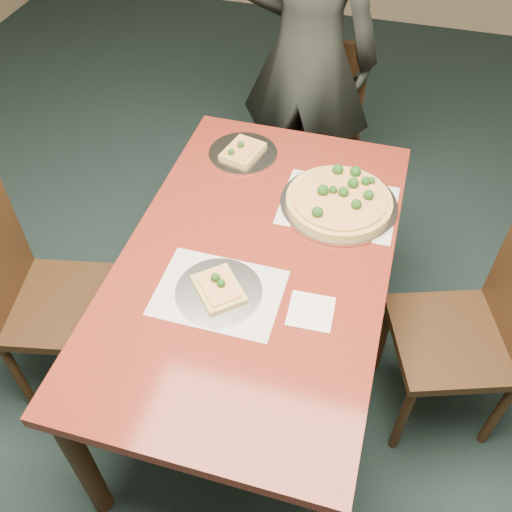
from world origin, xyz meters
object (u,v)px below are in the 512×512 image
(dining_table, at_px, (256,274))
(diner, at_px, (308,56))
(pizza_pan, at_px, (340,200))
(slice_plate_near, at_px, (219,290))
(chair_right, at_px, (478,328))
(chair_far, at_px, (319,127))
(slice_plate_far, at_px, (243,152))
(chair_left, at_px, (37,293))

(dining_table, distance_m, diner, 1.16)
(pizza_pan, relative_size, slice_plate_near, 1.55)
(chair_right, bearing_deg, pizza_pan, -132.43)
(dining_table, bearing_deg, slice_plate_near, -110.84)
(chair_far, bearing_deg, chair_right, -62.23)
(diner, xyz_separation_m, slice_plate_far, (-0.13, -0.60, -0.13))
(dining_table, distance_m, pizza_pan, 0.42)
(diner, bearing_deg, pizza_pan, 113.60)
(chair_left, height_order, slice_plate_near, chair_left)
(chair_right, bearing_deg, slice_plate_far, -132.93)
(slice_plate_near, height_order, slice_plate_far, slice_plate_near)
(chair_far, relative_size, slice_plate_far, 3.25)
(slice_plate_near, bearing_deg, diner, 90.25)
(pizza_pan, distance_m, slice_plate_far, 0.47)
(chair_left, bearing_deg, pizza_pan, -74.22)
(chair_far, xyz_separation_m, chair_right, (0.80, -1.06, 0.00))
(chair_right, relative_size, slice_plate_far, 3.25)
(diner, relative_size, slice_plate_far, 6.35)
(pizza_pan, bearing_deg, chair_far, 105.39)
(slice_plate_far, bearing_deg, slice_plate_near, -79.31)
(slice_plate_far, bearing_deg, dining_table, -68.72)
(dining_table, relative_size, chair_left, 1.65)
(dining_table, distance_m, chair_right, 0.81)
(chair_left, bearing_deg, chair_far, -42.41)
(chair_right, height_order, pizza_pan, chair_right)
(chair_left, bearing_deg, slice_plate_near, -100.76)
(dining_table, height_order, pizza_pan, pizza_pan)
(chair_far, height_order, slice_plate_near, chair_far)
(dining_table, bearing_deg, pizza_pan, 55.86)
(chair_left, relative_size, diner, 0.51)
(dining_table, bearing_deg, chair_far, 89.89)
(diner, xyz_separation_m, pizza_pan, (0.30, -0.80, -0.12))
(chair_far, xyz_separation_m, slice_plate_near, (-0.07, -1.33, 0.25))
(dining_table, height_order, chair_far, chair_far)
(pizza_pan, height_order, slice_plate_near, pizza_pan)
(slice_plate_near, distance_m, slice_plate_far, 0.73)
(diner, distance_m, slice_plate_near, 1.33)
(dining_table, xyz_separation_m, diner, (-0.08, 1.13, 0.23))
(chair_far, height_order, pizza_pan, chair_far)
(chair_right, bearing_deg, chair_far, -162.25)
(chair_far, distance_m, slice_plate_far, 0.70)
(dining_table, height_order, slice_plate_near, slice_plate_near)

